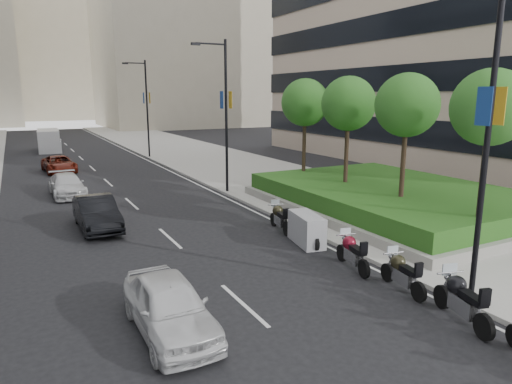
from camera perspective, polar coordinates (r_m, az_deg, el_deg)
ground at (r=11.34m, az=15.37°, el=-19.71°), size 160.00×160.00×0.00m
sidewalk_right at (r=40.55m, az=-4.52°, el=3.77°), size 10.00×100.00×0.15m
lane_edge at (r=38.81m, az=-11.73°, el=3.08°), size 0.12×100.00×0.01m
lane_centre at (r=37.73m, az=-19.34°, el=2.40°), size 0.12×100.00×0.01m
building_cream_right at (r=92.34m, az=-9.92°, el=19.42°), size 28.00×24.00×36.00m
building_cream_centre at (r=127.86m, az=-24.81°, el=16.88°), size 30.00×24.00×38.00m
planter at (r=24.47m, az=16.67°, el=-1.55°), size 10.00×14.00×0.40m
hedge at (r=24.34m, az=16.75°, el=-0.17°), size 9.40×13.40×0.80m
tree_0 at (r=18.80m, az=27.22°, el=9.32°), size 2.80×2.80×6.30m
tree_1 at (r=21.37m, az=18.35°, el=10.21°), size 2.80×2.80×6.30m
tree_2 at (r=24.32m, az=11.48°, el=10.72°), size 2.80×2.80×6.30m
tree_3 at (r=27.55m, az=6.14°, el=11.02°), size 2.80×2.80×6.30m
lamp_post_0 at (r=13.53m, az=26.70°, el=7.29°), size 2.34×0.45×9.00m
lamp_post_1 at (r=27.21m, az=-4.06°, el=10.29°), size 2.34×0.45×9.00m
lamp_post_2 at (r=44.27m, az=-13.67°, el=10.66°), size 2.34×0.45×9.00m
motorcycle_2 at (r=13.41m, az=24.31°, el=-12.14°), size 0.96×2.35×1.20m
motorcycle_3 at (r=14.81m, az=17.79°, el=-9.60°), size 0.72×2.14×1.07m
motorcycle_4 at (r=16.13m, az=11.93°, el=-7.39°), size 0.77×2.20×1.11m
motorcycle_5 at (r=18.39m, az=6.33°, el=-4.67°), size 1.20×2.17×1.24m
motorcycle_6 at (r=20.17m, az=2.97°, el=-3.22°), size 0.73×2.18×1.09m
car_a at (r=11.97m, az=-10.78°, el=-13.80°), size 1.71×4.21×1.43m
car_b at (r=21.54m, az=-19.30°, el=-2.50°), size 1.60×4.45×1.46m
car_c at (r=29.26m, az=-22.55°, el=0.80°), size 1.93×4.49×1.29m
car_d at (r=38.49m, az=-23.40°, el=3.22°), size 2.48×4.76×1.28m
delivery_van at (r=53.20m, az=-24.47°, el=5.78°), size 2.35×5.54×2.28m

